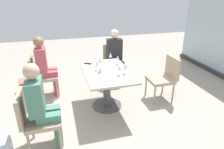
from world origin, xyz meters
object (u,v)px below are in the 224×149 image
at_px(person_front_left, 45,64).
at_px(person_far_left, 115,54).
at_px(wine_glass_5, 100,60).
at_px(handbag_2, 97,74).
at_px(chair_front_right, 35,117).
at_px(handbag_0, 6,146).
at_px(wine_glass_4, 118,58).
at_px(cell_phone_on_table, 88,64).
at_px(wine_glass_0, 97,63).
at_px(chair_far_left, 114,61).
at_px(wine_glass_1, 125,67).
at_px(wine_glass_2, 110,55).
at_px(person_front_right, 41,103).
at_px(handbag_1, 24,87).
at_px(wine_glass_3, 119,68).
at_px(chair_near_window, 165,76).
at_px(coffee_cup, 100,70).
at_px(chair_front_left, 41,74).
at_px(dining_table_main, 107,81).

height_order(person_front_left, person_far_left, same).
xyz_separation_m(wine_glass_5, handbag_2, (-1.03, 0.14, -0.72)).
relative_size(chair_front_right, person_far_left, 0.69).
height_order(person_far_left, handbag_0, person_far_left).
xyz_separation_m(wine_glass_4, cell_phone_on_table, (-0.20, -0.56, -0.13)).
xyz_separation_m(person_far_left, handbag_0, (1.87, -2.10, -0.56)).
bearing_deg(wine_glass_0, chair_far_left, 149.51).
distance_m(person_front_left, cell_phone_on_table, 0.88).
distance_m(person_front_left, wine_glass_1, 1.69).
xyz_separation_m(wine_glass_5, handbag_0, (1.06, -1.56, -0.72)).
bearing_deg(chair_far_left, wine_glass_2, -21.95).
relative_size(person_far_left, handbag_0, 4.20).
bearing_deg(wine_glass_5, chair_far_left, 149.62).
bearing_deg(person_front_right, wine_glass_1, 112.60).
bearing_deg(handbag_1, wine_glass_4, 54.70).
distance_m(person_far_left, handbag_0, 2.87).
height_order(person_front_left, wine_glass_3, person_front_left).
distance_m(chair_near_window, wine_glass_4, 1.02).
distance_m(person_front_right, coffee_cup, 1.24).
bearing_deg(handbag_2, handbag_0, -39.86).
bearing_deg(wine_glass_3, handbag_0, -71.82).
height_order(chair_front_left, handbag_1, chair_front_left).
xyz_separation_m(chair_far_left, person_front_left, (0.38, -1.57, 0.20)).
bearing_deg(chair_near_window, wine_glass_0, -93.96).
relative_size(chair_front_right, wine_glass_5, 4.70).
distance_m(person_front_right, wine_glass_5, 1.46).
distance_m(wine_glass_1, wine_glass_5, 0.57).
distance_m(chair_near_window, wine_glass_3, 1.12).
height_order(chair_front_left, handbag_0, chair_front_left).
bearing_deg(person_front_left, handbag_0, -18.40).
height_order(wine_glass_3, wine_glass_4, same).
bearing_deg(person_far_left, wine_glass_4, -13.19).
distance_m(dining_table_main, handbag_1, 1.95).
height_order(chair_far_left, person_front_right, person_front_right).
distance_m(chair_near_window, wine_glass_5, 1.34).
distance_m(dining_table_main, handbag_2, 1.34).
relative_size(dining_table_main, wine_glass_1, 6.90).
relative_size(person_far_left, handbag_1, 4.20).
relative_size(person_front_right, cell_phone_on_table, 8.75).
xyz_separation_m(wine_glass_5, cell_phone_on_table, (-0.23, -0.20, -0.13)).
height_order(chair_far_left, person_front_left, person_front_left).
relative_size(dining_table_main, chair_front_right, 1.47).
relative_size(person_front_left, wine_glass_5, 6.81).
bearing_deg(wine_glass_2, handbag_2, -170.62).
height_order(chair_near_window, handbag_1, chair_near_window).
height_order(person_front_right, person_far_left, same).
xyz_separation_m(wine_glass_0, cell_phone_on_table, (-0.38, -0.11, -0.13)).
bearing_deg(coffee_cup, handbag_0, -61.99).
xyz_separation_m(person_far_left, cell_phone_on_table, (0.58, -0.74, 0.03)).
distance_m(wine_glass_3, coffee_cup, 0.37).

